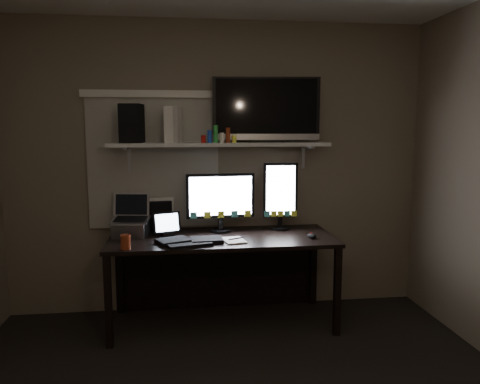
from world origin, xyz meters
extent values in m
plane|color=#685C4B|center=(0.00, 1.80, 1.25)|extent=(3.60, 0.00, 3.60)
cube|color=#B4B1A2|center=(-0.55, 1.79, 1.30)|extent=(1.10, 0.02, 1.10)
cube|color=black|center=(0.00, 1.43, 0.71)|extent=(1.80, 0.75, 0.03)
cube|color=black|center=(0.00, 1.78, 0.35)|extent=(1.80, 0.02, 0.70)
cube|color=black|center=(-0.86, 1.09, 0.35)|extent=(0.05, 0.05, 0.70)
cube|color=black|center=(0.86, 1.09, 0.35)|extent=(0.05, 0.05, 0.70)
cube|color=black|center=(-0.86, 1.76, 0.35)|extent=(0.05, 0.05, 0.70)
cube|color=black|center=(0.86, 1.76, 0.35)|extent=(0.05, 0.05, 0.70)
cube|color=#B9BAB5|center=(0.00, 1.62, 1.46)|extent=(1.80, 0.35, 0.03)
cube|color=black|center=(0.00, 1.61, 0.98)|extent=(0.58, 0.10, 0.50)
cube|color=black|center=(0.52, 1.64, 1.02)|extent=(0.29, 0.07, 0.58)
cube|color=black|center=(-0.26, 1.26, 0.75)|extent=(0.53, 0.32, 0.03)
ellipsoid|color=black|center=(0.71, 1.29, 0.75)|extent=(0.07, 0.11, 0.04)
cube|color=silver|center=(0.08, 1.26, 0.74)|extent=(0.19, 0.24, 0.01)
cube|color=black|center=(-0.44, 1.51, 0.83)|extent=(0.24, 0.16, 0.20)
cube|color=black|center=(-0.52, 1.72, 0.87)|extent=(0.23, 0.12, 0.27)
cube|color=#A4A3A8|center=(-0.73, 1.52, 0.90)|extent=(0.33, 0.29, 0.34)
cylinder|color=maroon|center=(-0.73, 1.12, 0.78)|extent=(0.09, 0.09, 0.11)
cube|color=black|center=(0.39, 1.63, 1.75)|extent=(0.90, 0.24, 0.53)
cube|color=beige|center=(-0.38, 1.63, 1.63)|extent=(0.14, 0.25, 0.29)
cube|color=black|center=(-0.70, 1.60, 1.63)|extent=(0.19, 0.22, 0.31)
camera|label=1|loc=(-0.31, -2.25, 1.61)|focal=35.00mm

